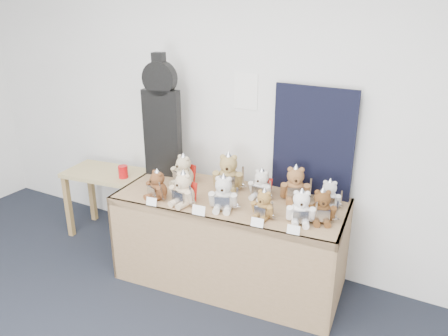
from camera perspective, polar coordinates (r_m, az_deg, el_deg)
The scene contains 22 objects.
room_shell at distance 3.60m, azimuth 2.85°, elevation 9.99°, with size 6.00×6.00×6.00m.
display_table at distance 3.42m, azimuth 0.30°, elevation -6.87°, with size 1.85×0.92×0.74m.
side_table at distance 4.34m, azimuth -14.89°, elevation -1.96°, with size 0.84×0.54×0.66m.
guitar_case at distance 3.74m, azimuth -8.14°, elevation 6.52°, with size 0.33×0.15×1.05m.
navy_board at distance 3.40m, azimuth 11.51°, elevation 3.33°, with size 0.64×0.02×0.86m, color black.
red_cup at distance 4.09m, azimuth -13.04°, elevation -0.48°, with size 0.09×0.09×0.12m, color red.
teddy_front_far_left at distance 3.40m, azimuth -8.73°, elevation -2.33°, with size 0.21×0.20×0.26m.
teddy_front_left at distance 3.28m, azimuth -5.33°, elevation -2.88°, with size 0.24×0.21×0.29m.
teddy_front_centre at distance 3.19m, azimuth -0.07°, elevation -3.46°, with size 0.25×0.23×0.29m.
teddy_front_right at distance 3.09m, azimuth 5.20°, elevation -4.88°, with size 0.19×0.16×0.24m.
teddy_front_far_right at distance 3.04m, azimuth 10.02°, elevation -5.20°, with size 0.23×0.21×0.27m.
teddy_front_end at distance 3.09m, azimuth 12.65°, elevation -5.04°, with size 0.23×0.21×0.27m.
teddy_back_left at distance 3.63m, azimuth -5.33°, elevation -0.44°, with size 0.24×0.22×0.29m.
teddy_back_centre_left at distance 3.51m, azimuth 0.57°, elevation -0.76°, with size 0.28×0.26×0.34m.
teddy_back_centre_right at distance 3.39m, azimuth 4.88°, elevation -2.25°, with size 0.21×0.18×0.26m.
teddy_back_right at distance 3.37m, azimuth 9.28°, elevation -2.24°, with size 0.26×0.24×0.31m.
teddy_back_end at distance 3.31m, azimuth 13.55°, elevation -3.49°, with size 0.20×0.18×0.24m.
teddy_back_far_left at distance 3.67m, azimuth -5.29°, elevation -0.34°, with size 0.22×0.19×0.26m.
entry_card_a at distance 3.31m, azimuth -9.45°, elevation -4.36°, with size 0.09×0.00×0.06m, color white.
entry_card_b at distance 3.13m, azimuth -3.33°, elevation -5.54°, with size 0.10×0.00×0.07m, color white.
entry_card_c at distance 2.98m, azimuth 4.36°, elevation -7.11°, with size 0.09×0.00×0.06m, color white.
entry_card_d at distance 2.93m, azimuth 9.06°, elevation -7.98°, with size 0.09×0.00×0.06m, color white.
Camera 1 is at (1.57, -0.69, 2.18)m, focal length 35.00 mm.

